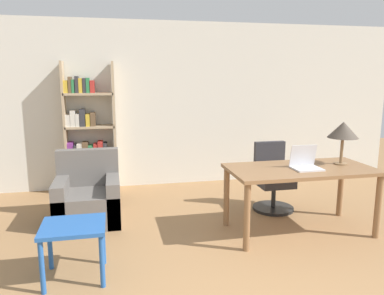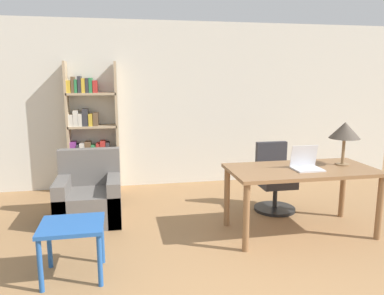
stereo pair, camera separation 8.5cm
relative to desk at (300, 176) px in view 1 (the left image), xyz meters
name	(u,v)px [view 1 (the left image)]	position (x,y,z in m)	size (l,w,h in m)	color
wall_back	(174,105)	(-1.08, 2.36, 0.67)	(8.00, 0.06, 2.70)	silver
desk	(300,176)	(0.00, 0.00, 0.00)	(1.68, 0.83, 0.78)	olive
laptop	(305,164)	(0.03, -0.05, 0.16)	(0.32, 0.26, 0.27)	silver
table_lamp	(343,131)	(0.56, 0.06, 0.51)	(0.36, 0.36, 0.51)	olive
office_chair	(272,181)	(0.02, 0.80, -0.28)	(0.56, 0.56, 0.92)	black
side_table_blue	(74,234)	(-2.49, -0.54, -0.25)	(0.56, 0.50, 0.51)	#2356A3
armchair	(88,199)	(-2.45, 0.87, -0.39)	(0.79, 0.77, 0.88)	#66605B
bookshelf	(88,138)	(-2.50, 2.17, 0.19)	(0.78, 0.28, 2.04)	tan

